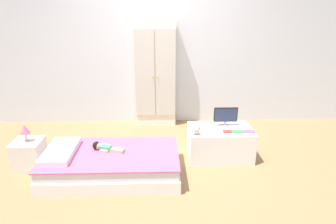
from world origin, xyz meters
TOP-DOWN VIEW (x-y plane):
  - ground_plane at (0.00, 0.00)m, footprint 10.00×10.00m
  - back_wall at (0.00, 1.57)m, footprint 6.40×0.05m
  - bed at (-0.54, -0.16)m, footprint 1.56×0.86m
  - pillow at (-1.12, -0.16)m, footprint 0.32×0.62m
  - doll at (-0.65, -0.08)m, footprint 0.39×0.18m
  - nightstand at (-1.59, 0.05)m, footprint 0.34×0.34m
  - table_lamp at (-1.59, 0.05)m, footprint 0.12×0.12m
  - wardrobe at (-0.04, 1.42)m, footprint 0.66×0.25m
  - tv_stand at (0.81, 0.24)m, footprint 0.82×0.52m
  - tv_monitor at (0.89, 0.33)m, footprint 0.31×0.10m
  - rocking_horse_toy at (0.49, 0.06)m, footprint 0.09×0.04m
  - book_red at (0.88, 0.12)m, footprint 0.11×0.08m
  - book_green at (1.00, 0.12)m, footprint 0.13×0.08m
  - book_purple at (1.14, 0.12)m, footprint 0.15×0.09m

SIDE VIEW (x-z plane):
  - ground_plane at x=0.00m, z-range -0.02..0.00m
  - bed at x=-0.54m, z-range 0.00..0.28m
  - nightstand at x=-1.59m, z-range 0.00..0.35m
  - tv_stand at x=0.81m, z-range 0.00..0.40m
  - pillow at x=-1.12m, z-range 0.29..0.35m
  - doll at x=-0.65m, z-range 0.27..0.37m
  - book_purple at x=1.14m, z-range 0.40..0.42m
  - book_red at x=0.88m, z-range 0.40..0.42m
  - book_green at x=1.00m, z-range 0.40..0.42m
  - rocking_horse_toy at x=0.49m, z-range 0.40..0.51m
  - table_lamp at x=-1.59m, z-range 0.39..0.61m
  - tv_monitor at x=0.89m, z-range 0.42..0.68m
  - wardrobe at x=-0.04m, z-range 0.00..1.69m
  - back_wall at x=0.00m, z-range 0.00..2.70m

